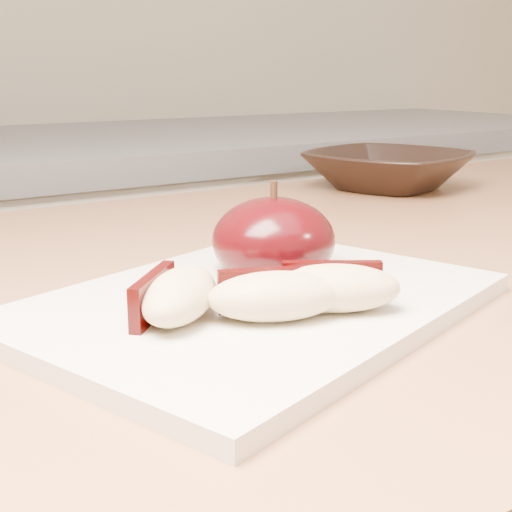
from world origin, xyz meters
TOP-DOWN VIEW (x-y plane):
  - back_cabinet at (0.00, 1.20)m, footprint 2.40×0.62m
  - cutting_board at (-0.07, 0.40)m, footprint 0.34×0.29m
  - apple_half at (-0.03, 0.44)m, footprint 0.11×0.11m
  - apple_wedge_a at (-0.13, 0.39)m, footprint 0.08×0.08m
  - apple_wedge_b at (-0.08, 0.36)m, footprint 0.08×0.06m
  - apple_wedge_c at (-0.05, 0.35)m, footprint 0.08×0.07m
  - bowl at (0.33, 0.70)m, footprint 0.25×0.25m

SIDE VIEW (x-z plane):
  - back_cabinet at x=0.00m, z-range 0.00..0.94m
  - cutting_board at x=-0.07m, z-range 0.90..0.91m
  - bowl at x=0.33m, z-range 0.90..0.95m
  - apple_wedge_a at x=-0.13m, z-range 0.91..0.94m
  - apple_wedge_b at x=-0.08m, z-range 0.91..0.94m
  - apple_wedge_c at x=-0.05m, z-range 0.91..0.94m
  - apple_half at x=-0.03m, z-range 0.90..0.97m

